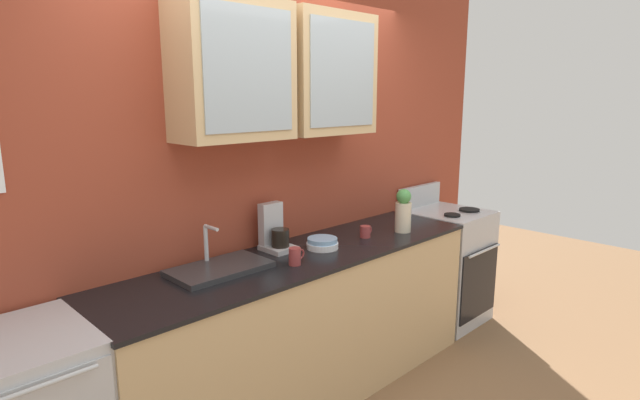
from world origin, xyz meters
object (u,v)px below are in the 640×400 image
bowl_stack (322,243)px  cup_near_bowls (366,232)px  coffee_maker (275,233)px  stove_range (446,265)px  cup_near_sink (295,256)px  sink_faucet (219,268)px  vase (403,211)px

bowl_stack → cup_near_bowls: (0.38, -0.03, 0.01)m
coffee_maker → stove_range: bearing=-6.3°
stove_range → cup_near_sink: stove_range is taller
stove_range → cup_near_bowls: size_ratio=10.82×
sink_faucet → coffee_maker: 0.49m
cup_near_bowls → bowl_stack: bearing=176.0°
vase → cup_near_sink: size_ratio=2.86×
bowl_stack → coffee_maker: bearing=140.1°
cup_near_bowls → coffee_maker: coffee_maker is taller
sink_faucet → vase: (1.37, -0.21, 0.13)m
stove_range → vase: bearing=-171.7°
bowl_stack → vase: vase is taller
stove_range → vase: (-0.79, -0.11, 0.61)m
bowl_stack → cup_near_sink: size_ratio=1.88×
cup_near_sink → bowl_stack: bearing=19.0°
bowl_stack → coffee_maker: 0.30m
stove_range → coffee_maker: size_ratio=3.86×
coffee_maker → sink_faucet: bearing=-169.1°
bowl_stack → cup_near_bowls: size_ratio=1.93×
cup_near_sink → cup_near_bowls: (0.71, 0.09, -0.01)m
cup_near_sink → coffee_maker: (0.10, 0.30, 0.06)m
bowl_stack → coffee_maker: coffee_maker is taller
sink_faucet → stove_range: bearing=-2.6°
bowl_stack → cup_near_bowls: cup_near_bowls is taller
bowl_stack → vase: bearing=-9.5°
stove_range → bowl_stack: stove_range is taller
bowl_stack → vase: 0.70m
bowl_stack → coffee_maker: (-0.23, 0.19, 0.08)m
stove_range → vase: 1.00m
cup_near_bowls → vase: bearing=-16.3°
bowl_stack → stove_range: bearing=0.0°
sink_faucet → cup_near_sink: bearing=-30.2°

